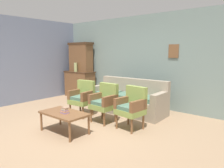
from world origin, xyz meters
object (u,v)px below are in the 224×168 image
at_px(armchair_near_couch_end, 82,96).
at_px(armchair_near_cabinet, 132,106).
at_px(side_cabinet, 80,84).
at_px(floral_couch, 128,100).
at_px(book_stack_on_table, 65,111).
at_px(coffee_table, 64,115).
at_px(armchair_row_middle, 104,101).
at_px(vase_on_cabinet, 76,67).

xyz_separation_m(armchair_near_couch_end, armchair_near_cabinet, (1.51, 0.02, 0.00)).
height_order(side_cabinet, floral_couch, side_cabinet).
bearing_deg(armchair_near_cabinet, armchair_near_couch_end, -179.20).
xyz_separation_m(floral_couch, armchair_near_cabinet, (0.77, -0.97, 0.17)).
bearing_deg(armchair_near_cabinet, book_stack_on_table, -128.40).
relative_size(armchair_near_cabinet, coffee_table, 0.90).
height_order(armchair_row_middle, book_stack_on_table, armchair_row_middle).
height_order(armchair_near_couch_end, armchair_row_middle, same).
bearing_deg(coffee_table, floral_couch, 85.84).
bearing_deg(vase_on_cabinet, coffee_table, -45.03).
height_order(floral_couch, book_stack_on_table, floral_couch).
height_order(side_cabinet, armchair_row_middle, side_cabinet).
xyz_separation_m(side_cabinet, vase_on_cabinet, (0.01, -0.18, 0.62)).
bearing_deg(armchair_row_middle, armchair_near_cabinet, 2.51).
distance_m(vase_on_cabinet, book_stack_on_table, 3.50).
relative_size(vase_on_cabinet, armchair_row_middle, 0.36).
xyz_separation_m(armchair_near_couch_end, armchair_row_middle, (0.76, -0.01, 0.00)).
bearing_deg(coffee_table, armchair_near_cabinet, 49.01).
bearing_deg(floral_couch, armchair_row_middle, -88.11).
bearing_deg(coffee_table, book_stack_on_table, -25.23).
height_order(vase_on_cabinet, floral_couch, vase_on_cabinet).
xyz_separation_m(vase_on_cabinet, book_stack_on_table, (2.45, -2.42, -0.62)).
xyz_separation_m(coffee_table, book_stack_on_table, (0.06, -0.03, 0.10)).
relative_size(armchair_row_middle, armchair_near_cabinet, 1.00).
distance_m(floral_couch, armchair_near_couch_end, 1.24).
bearing_deg(armchair_row_middle, side_cabinet, 149.11).
height_order(side_cabinet, vase_on_cabinet, vase_on_cabinet).
distance_m(armchair_row_middle, book_stack_on_table, 1.06).
distance_m(armchair_near_cabinet, coffee_table, 1.41).
bearing_deg(vase_on_cabinet, floral_couch, -8.16).
bearing_deg(side_cabinet, vase_on_cabinet, -86.70).
xyz_separation_m(side_cabinet, armchair_row_middle, (2.58, -1.54, 0.03)).
height_order(vase_on_cabinet, armchair_row_middle, vase_on_cabinet).
bearing_deg(armchair_row_middle, armchair_near_couch_end, 179.14).
xyz_separation_m(side_cabinet, floral_couch, (2.55, -0.54, -0.14)).
distance_m(vase_on_cabinet, armchair_row_middle, 2.97).
relative_size(side_cabinet, coffee_table, 1.16).
xyz_separation_m(armchair_near_cabinet, coffee_table, (-0.92, -1.06, -0.12)).
height_order(side_cabinet, armchair_near_cabinet, side_cabinet).
height_order(vase_on_cabinet, armchair_near_cabinet, vase_on_cabinet).
relative_size(floral_couch, book_stack_on_table, 13.92).
height_order(armchair_row_middle, armchair_near_cabinet, same).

